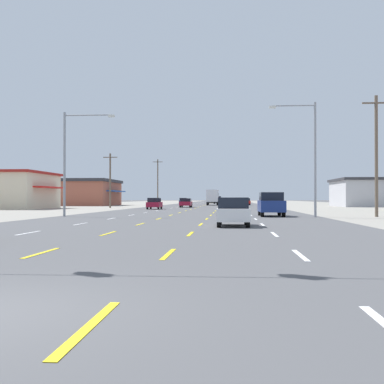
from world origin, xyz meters
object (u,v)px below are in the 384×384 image
Objects in this scene: sedan_inner_left_far at (186,203)px; sedan_far_right_distant_a at (246,202)px; suv_far_right_mid at (271,204)px; suv_center_turn_distant_c at (218,200)px; hatchback_inner_right_near at (233,212)px; hatchback_inner_right_farther at (231,202)px; streetlight_right_row_0 at (310,151)px; box_truck_center_turn_farthest at (213,197)px; hatchback_far_left_distant_b at (184,201)px; streetlight_left_row_0 at (70,155)px; hatchback_far_left_midfar at (154,203)px.

sedan_inner_left_far is 1.00× the size of sedan_far_right_distant_a.
suv_far_right_mid is 1.00× the size of suv_center_turn_distant_c.
hatchback_inner_right_near reaches higher than sedan_inner_left_far.
hatchback_inner_right_farther is (-3.12, 45.82, -0.24)m from suv_far_right_mid.
hatchback_inner_right_near is 0.43× the size of streetlight_right_row_0.
box_truck_center_turn_farthest reaches higher than hatchback_inner_right_farther.
streetlight_left_row_0 reaches higher than hatchback_far_left_distant_b.
sedan_inner_left_far is at bearing -98.26° from box_truck_center_turn_farthest.
hatchback_inner_right_farther is at bearing -85.41° from suv_center_turn_distant_c.
streetlight_right_row_0 is at bearing -30.61° from suv_far_right_mid.
sedan_far_right_distant_a is 1.15× the size of hatchback_far_left_distant_b.
hatchback_far_left_midfar is at bearing -108.94° from sedan_far_right_distant_a.
streetlight_right_row_0 is (16.56, -26.80, 4.48)m from hatchback_far_left_midfar.
hatchback_far_left_distant_b is (-13.73, 3.47, 0.03)m from sedan_far_right_distant_a.
sedan_far_right_distant_a is at bearing 76.05° from streetlight_left_row_0.
sedan_far_right_distant_a is at bearing 18.13° from box_truck_center_turn_farthest.
suv_far_right_mid is at bearing -78.68° from hatchback_far_left_distant_b.
sedan_inner_left_far is 24.42m from box_truck_center_turn_farthest.
hatchback_far_left_distant_b is at bearing 96.06° from sedan_inner_left_far.
hatchback_far_left_distant_b is at bearing 139.12° from box_truck_center_turn_farthest.
sedan_inner_left_far is at bearing 81.51° from streetlight_left_row_0.
sedan_inner_left_far is at bearing 97.77° from hatchback_inner_right_near.
box_truck_center_turn_farthest is at bearing -90.78° from suv_center_turn_distant_c.
sedan_far_right_distant_a is (13.66, 39.80, -0.03)m from hatchback_far_left_midfar.
hatchback_far_left_distant_b is (-13.68, 68.33, -0.24)m from suv_far_right_mid.
suv_center_turn_distant_c is (0.37, 26.98, -0.81)m from box_truck_center_turn_farthest.
hatchback_far_left_distant_b reaches higher than sedan_far_right_distant_a.
hatchback_inner_right_farther and hatchback_far_left_distant_b have the same top height.
suv_far_right_mid is (3.25, 14.78, 0.24)m from hatchback_inner_right_near.
hatchback_far_left_distant_b reaches higher than sedan_inner_left_far.
suv_center_turn_distant_c is (-6.63, 89.52, 0.00)m from suv_far_right_mid.
suv_center_turn_distant_c is (-3.51, 43.70, 0.24)m from hatchback_inner_right_farther.
hatchback_inner_right_farther is 0.54× the size of box_truck_center_turn_farthest.
sedan_inner_left_far is 40.82m from streetlight_left_row_0.
streetlight_left_row_0 is (-16.50, -1.74, 4.02)m from suv_far_right_mid.
suv_far_right_mid and suv_center_turn_distant_c have the same top height.
suv_far_right_mid is 0.54× the size of streetlight_right_row_0.
hatchback_inner_right_near is at bearing -75.42° from hatchback_far_left_midfar.
suv_far_right_mid is 0.57× the size of streetlight_left_row_0.
streetlight_right_row_0 is (16.63, -70.07, 4.48)m from hatchback_far_left_distant_b.
suv_center_turn_distant_c is at bearing 85.67° from sedan_inner_left_far.
streetlight_right_row_0 reaches higher than suv_far_right_mid.
suv_far_right_mid is at bearing -90.04° from sedan_far_right_distant_a.
hatchback_inner_right_near is 1.00× the size of hatchback_far_left_distant_b.
hatchback_far_left_midfar is 64.84m from suv_center_turn_distant_c.
streetlight_left_row_0 reaches higher than hatchback_inner_right_farther.
streetlight_right_row_0 is at bearing -82.73° from hatchback_inner_right_farther.
streetlight_right_row_0 is (9.95, -64.29, 3.43)m from box_truck_center_turn_farthest.
suv_far_right_mid is at bearing 6.04° from streetlight_left_row_0.
hatchback_inner_right_near is 41.17m from hatchback_far_left_midfar.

